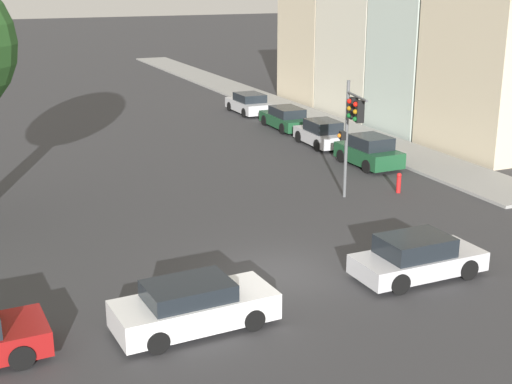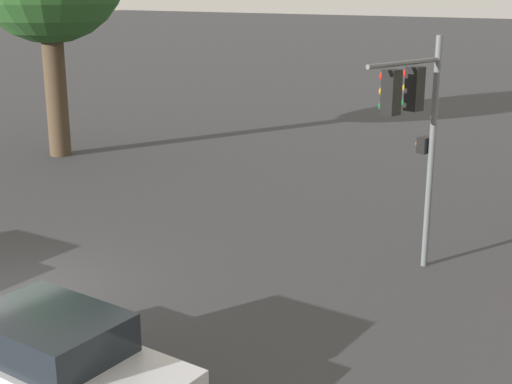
% 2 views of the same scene
% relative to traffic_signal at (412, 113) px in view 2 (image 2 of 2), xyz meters
% --- Properties ---
extents(ground_plane, '(300.00, 300.00, 0.00)m').
position_rel_traffic_signal_xyz_m(ground_plane, '(-6.06, -5.70, -3.58)').
color(ground_plane, '#333335').
extents(traffic_signal, '(0.69, 2.49, 5.13)m').
position_rel_traffic_signal_xyz_m(traffic_signal, '(0.00, 0.00, 0.00)').
color(traffic_signal, '#515456').
rests_on(traffic_signal, ground_plane).
extents(crossing_car_1, '(4.30, 1.98, 1.41)m').
position_rel_traffic_signal_xyz_m(crossing_car_1, '(-2.13, -7.76, -2.92)').
color(crossing_car_1, '#B7B7BC').
rests_on(crossing_car_1, ground_plane).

